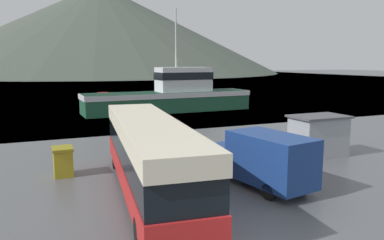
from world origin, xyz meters
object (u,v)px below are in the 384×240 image
object	(u,v)px
small_boat	(107,97)
storage_bin	(63,161)
tour_bus	(149,153)
dock_kiosk	(318,136)
delivery_van	(262,158)
fishing_boat	(172,95)

from	to	relation	value
small_boat	storage_bin	bearing A→B (deg)	76.72
storage_bin	tour_bus	bearing A→B (deg)	-52.17
dock_kiosk	small_boat	distance (m)	41.19
delivery_van	tour_bus	bearing A→B (deg)	158.50
storage_bin	dock_kiosk	bearing A→B (deg)	-6.94
tour_bus	dock_kiosk	xyz separation A→B (m)	(11.51, 2.46, -0.57)
tour_bus	fishing_boat	xyz separation A→B (m)	(10.33, 25.86, 0.04)
storage_bin	fishing_boat	bearing A→B (deg)	57.70
dock_kiosk	small_boat	size ratio (longest dim) A/B	0.43
dock_kiosk	delivery_van	bearing A→B (deg)	-151.16
storage_bin	dock_kiosk	size ratio (longest dim) A/B	0.43
small_boat	tour_bus	bearing A→B (deg)	82.25
tour_bus	dock_kiosk	distance (m)	11.79
delivery_van	dock_kiosk	distance (m)	7.29
delivery_van	dock_kiosk	size ratio (longest dim) A/B	1.75
delivery_van	storage_bin	size ratio (longest dim) A/B	4.05
dock_kiosk	small_boat	bearing A→B (deg)	97.97
tour_bus	dock_kiosk	size ratio (longest dim) A/B	3.82
tour_bus	storage_bin	bearing A→B (deg)	134.35
fishing_boat	small_boat	world-z (taller)	fishing_boat
dock_kiosk	fishing_boat	bearing A→B (deg)	92.89
tour_bus	delivery_van	size ratio (longest dim) A/B	2.18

